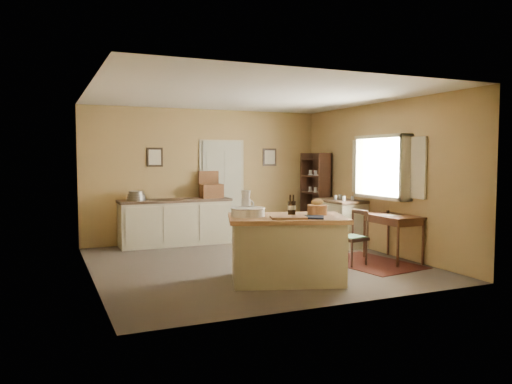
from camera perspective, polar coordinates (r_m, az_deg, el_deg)
ground at (r=8.18m, az=-0.33°, el=-8.15°), size 5.00×5.00×0.00m
wall_back at (r=10.34m, az=-5.79°, el=1.93°), size 5.00×0.10×2.70m
wall_front at (r=5.79m, az=9.44°, el=0.27°), size 5.00×0.10×2.70m
wall_left at (r=7.39m, az=-18.47°, el=0.92°), size 0.10×5.00×2.70m
wall_right at (r=9.27m, az=14.02°, el=1.59°), size 0.10×5.00×2.70m
ceiling at (r=8.05m, az=-0.34°, el=10.99°), size 5.00×5.00×0.00m
door at (r=10.44m, az=-3.90°, el=0.34°), size 0.97×0.06×2.11m
framed_prints at (r=10.38m, az=-4.71°, el=3.98°), size 2.82×0.02×0.38m
window at (r=9.06m, az=14.43°, el=2.79°), size 0.25×1.99×1.12m
work_island at (r=6.96m, az=3.46°, el=-6.26°), size 1.85×1.50×1.20m
sideboard at (r=9.93m, az=-9.17°, el=-3.22°), size 2.18×0.62×1.18m
rug at (r=8.40m, az=12.89°, el=-7.90°), size 1.33×1.75×0.01m
writing_desk at (r=8.56m, az=15.39°, el=-3.19°), size 0.58×0.95×0.82m
desk_chair at (r=8.13m, az=10.90°, el=-5.24°), size 0.47×0.47×0.85m
right_cabinet at (r=9.86m, az=9.56°, el=-3.42°), size 0.61×1.10×0.99m
shelving_unit at (r=10.85m, az=6.98°, el=-0.35°), size 0.31×0.81×1.81m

